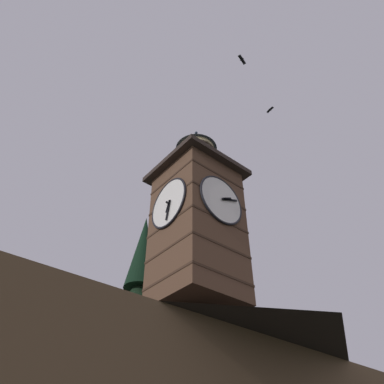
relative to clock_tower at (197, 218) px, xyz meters
The scene contains 5 objects.
clock_tower is the anchor object (origin of this frame).
pine_tree_behind 8.45m from the clock_tower, 101.75° to the right, with size 6.06×6.06×15.48m.
moon 43.18m from the clock_tower, 109.54° to the right, with size 1.54×1.54×1.54m.
flying_bird_high 11.35m from the clock_tower, 118.34° to the left, with size 0.75×0.36×0.14m.
flying_bird_low 10.49m from the clock_tower, 156.43° to the left, with size 0.21×0.55×0.11m.
Camera 1 is at (6.70, 8.34, 1.51)m, focal length 35.39 mm.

